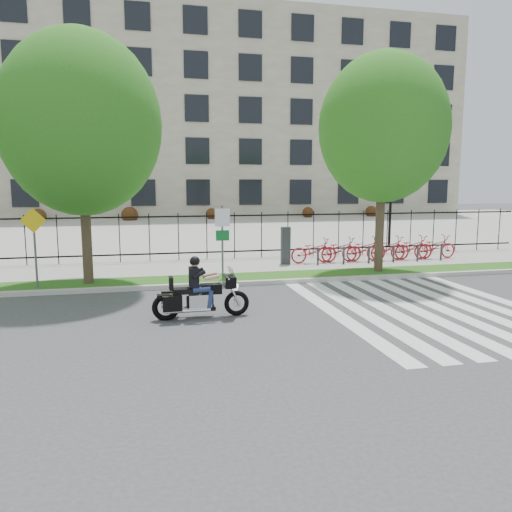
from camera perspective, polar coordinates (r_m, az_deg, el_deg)
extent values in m
plane|color=#39393B|center=(12.66, -0.24, -7.21)|extent=(120.00, 120.00, 0.00)
cube|color=#B3AFA8|center=(16.56, -3.35, -3.23)|extent=(60.00, 0.20, 0.15)
cube|color=#225415|center=(17.38, -3.82, -2.68)|extent=(60.00, 1.50, 0.15)
cube|color=gray|center=(19.81, -4.96, -1.32)|extent=(60.00, 3.50, 0.15)
cube|color=gray|center=(37.15, -8.71, 3.11)|extent=(80.00, 34.00, 0.10)
cube|color=gray|center=(57.34, -10.47, 14.86)|extent=(60.00, 20.00, 20.00)
cylinder|color=black|center=(27.08, 15.09, 5.13)|extent=(0.14, 0.14, 4.00)
cylinder|color=black|center=(27.05, 15.25, 9.15)|extent=(0.06, 0.70, 0.70)
sphere|color=white|center=(26.89, 14.59, 9.39)|extent=(0.36, 0.36, 0.36)
sphere|color=white|center=(27.22, 15.92, 9.32)|extent=(0.36, 0.36, 0.36)
cylinder|color=#34251C|center=(17.00, -18.84, 2.99)|extent=(0.32, 0.32, 3.58)
ellipsoid|color=#195B14|center=(17.04, -19.38, 14.08)|extent=(5.01, 5.01, 5.76)
cylinder|color=#34251C|center=(18.93, 13.97, 4.05)|extent=(0.32, 0.32, 3.81)
ellipsoid|color=#195B14|center=(18.98, 14.33, 14.00)|extent=(4.63, 4.63, 5.33)
cube|color=#2D2D33|center=(20.05, 3.40, 1.20)|extent=(0.35, 0.25, 1.50)
imported|color=#B11926|center=(20.45, 6.63, 0.62)|extent=(1.94, 0.68, 1.02)
cylinder|color=#2D2D33|center=(20.01, 7.10, -0.02)|extent=(0.08, 0.08, 0.70)
imported|color=#B11926|center=(20.84, 9.48, 0.71)|extent=(1.94, 0.68, 1.02)
cylinder|color=#2D2D33|center=(20.41, 10.00, 0.08)|extent=(0.08, 0.08, 0.70)
imported|color=#B11926|center=(21.28, 12.22, 0.79)|extent=(1.94, 0.68, 1.02)
cylinder|color=#2D2D33|center=(20.86, 12.79, 0.17)|extent=(0.08, 0.08, 0.70)
imported|color=#B11926|center=(21.77, 14.85, 0.87)|extent=(1.94, 0.68, 1.02)
cylinder|color=#2D2D33|center=(21.35, 15.45, 0.26)|extent=(0.08, 0.08, 0.70)
imported|color=#B11926|center=(22.30, 17.35, 0.94)|extent=(1.94, 0.68, 1.02)
cylinder|color=#2D2D33|center=(21.89, 17.99, 0.35)|extent=(0.08, 0.08, 0.70)
imported|color=#B11926|center=(22.87, 19.74, 1.00)|extent=(1.94, 0.68, 1.02)
cylinder|color=#2D2D33|center=(22.48, 20.40, 0.43)|extent=(0.08, 0.08, 0.70)
cylinder|color=#59595B|center=(16.82, -3.86, 1.53)|extent=(0.07, 0.07, 2.50)
cube|color=white|center=(16.70, -3.87, 4.41)|extent=(0.50, 0.03, 0.60)
cube|color=#0C6626|center=(16.75, -3.85, 2.36)|extent=(0.45, 0.03, 0.35)
cylinder|color=#59595B|center=(16.95, -23.92, 0.70)|extent=(0.07, 0.07, 2.40)
cube|color=yellow|center=(16.82, -24.13, 3.72)|extent=(0.78, 0.03, 0.78)
torus|color=black|center=(12.93, -2.23, -5.41)|extent=(0.66, 0.14, 0.65)
torus|color=black|center=(12.69, -10.26, -5.80)|extent=(0.70, 0.16, 0.69)
cube|color=black|center=(12.76, -3.08, -2.93)|extent=(0.29, 0.53, 0.28)
cube|color=#26262B|center=(12.74, -2.79, -1.96)|extent=(0.15, 0.48, 0.29)
cube|color=silver|center=(12.75, -6.42, -5.17)|extent=(0.58, 0.33, 0.38)
cube|color=black|center=(12.72, -5.17, -3.74)|extent=(0.53, 0.33, 0.25)
cube|color=black|center=(12.65, -7.94, -3.94)|extent=(0.67, 0.35, 0.13)
cube|color=black|center=(12.57, -9.68, -3.09)|extent=(0.10, 0.32, 0.32)
cube|color=black|center=(12.39, -9.53, -5.41)|extent=(0.48, 0.16, 0.38)
cube|color=black|center=(12.94, -9.73, -4.82)|extent=(0.48, 0.16, 0.38)
cube|color=black|center=(12.60, -7.11, -2.39)|extent=(0.24, 0.38, 0.49)
sphere|color=tan|center=(12.54, -7.01, -0.77)|extent=(0.22, 0.22, 0.22)
sphere|color=black|center=(12.53, -7.02, -0.59)|extent=(0.26, 0.26, 0.26)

